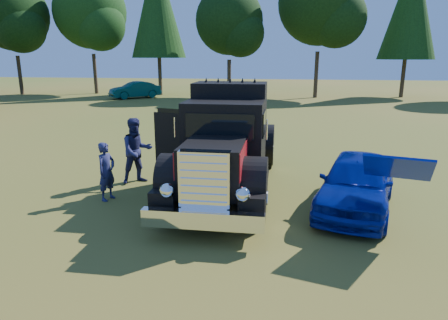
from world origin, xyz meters
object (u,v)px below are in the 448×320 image
spectator_near (107,171)px  distant_teal_car (135,90)px  hotrod_coupe (357,182)px  spectator_far (137,151)px  diamond_t_truck (226,148)px

spectator_near → distant_teal_car: 27.10m
hotrod_coupe → spectator_near: hotrod_coupe is taller
hotrod_coupe → distant_teal_car: size_ratio=0.99×
spectator_far → diamond_t_truck: bearing=-48.2°
diamond_t_truck → distant_teal_car: diamond_t_truck is taller
diamond_t_truck → spectator_far: (-2.76, 0.49, -0.29)m
hotrod_coupe → spectator_far: bearing=167.9°
diamond_t_truck → distant_teal_car: size_ratio=1.58×
hotrod_coupe → diamond_t_truck: bearing=166.2°
spectator_near → spectator_far: (0.27, 1.56, 0.21)m
spectator_far → distant_teal_car: size_ratio=0.44×
distant_teal_car → spectator_near: bearing=-22.2°
diamond_t_truck → spectator_far: bearing=169.9°
diamond_t_truck → distant_teal_car: (-11.86, 24.55, -0.53)m
diamond_t_truck → spectator_near: (-3.03, -1.07, -0.50)m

